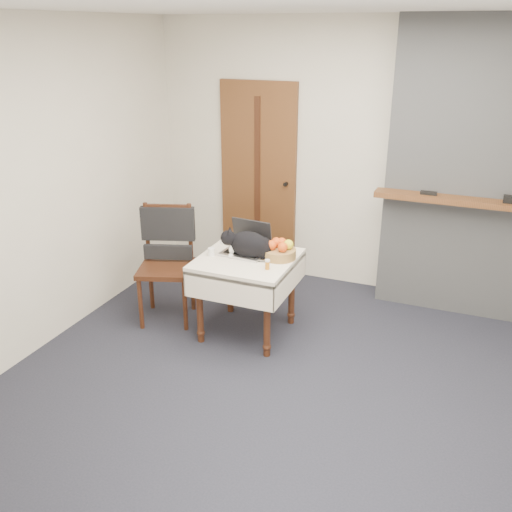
% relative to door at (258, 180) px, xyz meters
% --- Properties ---
extents(ground, '(4.50, 4.50, 0.00)m').
position_rel_door_xyz_m(ground, '(1.20, -1.97, -1.00)').
color(ground, black).
rests_on(ground, ground).
extents(room_shell, '(4.52, 4.01, 2.61)m').
position_rel_door_xyz_m(room_shell, '(1.20, -1.51, 0.76)').
color(room_shell, beige).
rests_on(room_shell, ground).
extents(door, '(0.82, 0.10, 2.00)m').
position_rel_door_xyz_m(door, '(0.00, 0.00, 0.00)').
color(door, brown).
rests_on(door, ground).
extents(chimney, '(1.62, 0.48, 2.60)m').
position_rel_door_xyz_m(chimney, '(2.10, -0.13, 0.30)').
color(chimney, gray).
rests_on(chimney, ground).
extents(side_table, '(0.78, 0.78, 0.70)m').
position_rel_door_xyz_m(side_table, '(0.44, -1.35, -0.41)').
color(side_table, '#39190F').
rests_on(side_table, ground).
extents(laptop, '(0.39, 0.34, 0.27)m').
position_rel_door_xyz_m(laptop, '(0.40, -1.23, -0.23)').
color(laptop, '#B7B7BC').
rests_on(laptop, side_table).
extents(cat, '(0.53, 0.29, 0.25)m').
position_rel_door_xyz_m(cat, '(0.46, -1.32, -0.19)').
color(cat, black).
rests_on(cat, side_table).
extents(cream_jar, '(0.06, 0.06, 0.07)m').
position_rel_door_xyz_m(cream_jar, '(0.15, -1.42, -0.27)').
color(cream_jar, white).
rests_on(cream_jar, side_table).
extents(pill_bottle, '(0.04, 0.04, 0.08)m').
position_rel_door_xyz_m(pill_bottle, '(0.69, -1.51, -0.26)').
color(pill_bottle, '#AF6715').
rests_on(pill_bottle, side_table).
extents(fruit_basket, '(0.28, 0.28, 0.16)m').
position_rel_door_xyz_m(fruit_basket, '(0.70, -1.24, -0.24)').
color(fruit_basket, olive).
rests_on(fruit_basket, side_table).
extents(desk_clutter, '(0.13, 0.02, 0.01)m').
position_rel_door_xyz_m(desk_clutter, '(0.64, -1.31, -0.30)').
color(desk_clutter, black).
rests_on(desk_clutter, side_table).
extents(chair, '(0.59, 0.58, 1.04)m').
position_rel_door_xyz_m(chair, '(-0.35, -1.29, -0.34)').
color(chair, '#39190F').
rests_on(chair, ground).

